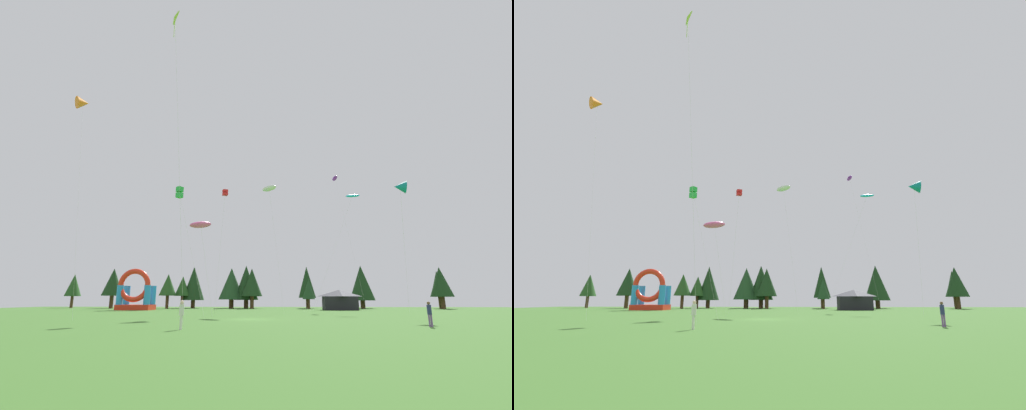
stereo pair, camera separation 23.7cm
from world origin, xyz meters
The scene contains 27 objects.
ground_plane centered at (0.00, 0.00, 0.00)m, with size 120.00×120.00×0.00m, color #3D6B28.
kite_teal_delta centered at (17.96, 6.71, 15.26)m, with size 1.81×3.91×16.11m.
kite_lime_diamond centered at (-5.50, -12.11, 24.07)m, with size 1.40×5.22×24.84m.
kite_pink_parafoil centered at (-6.11, 3.93, 10.22)m, with size 2.90×3.06×10.95m.
kite_cyan_parafoil centered at (15.73, 23.05, 18.95)m, with size 8.61×1.08×19.42m.
kite_orange_delta centered at (-20.76, 1.53, 25.08)m, with size 6.10×6.10×26.00m.
kite_white_parafoil centered at (1.64, 16.38, 18.44)m, with size 3.40×3.62×18.97m.
kite_red_box centered at (-4.35, 10.77, 16.10)m, with size 2.13×4.39×16.55m.
kite_green_box centered at (-7.63, -0.14, 12.90)m, with size 4.14×2.96×13.52m.
kite_purple_parafoil centered at (15.17, 35.77, 26.51)m, with size 2.35×13.00×27.00m.
person_midfield centered at (13.28, -9.25, 1.02)m, with size 0.34×0.34×1.71m.
person_near_camera centered at (-3.51, -12.55, 1.07)m, with size 0.32×0.32×1.80m.
inflatable_orange_dome centered at (-23.22, 29.50, 2.69)m, with size 6.19×4.19×7.33m.
festival_tent centered at (14.03, 31.82, 1.79)m, with size 5.86×4.30×3.58m.
tree_row_0 centered at (-44.31, 45.68, 5.00)m, with size 3.60×3.60×7.52m.
tree_row_1 centered at (-33.59, 42.54, 5.56)m, with size 4.58×4.58×8.58m.
tree_row_2 centered at (-20.77, 41.13, 4.86)m, with size 3.69×3.69×7.18m.
tree_row_3 centered at (-18.08, 43.21, 4.64)m, with size 3.41×3.41×6.80m.
tree_row_4 centered at (-15.97, 44.55, 5.36)m, with size 4.88×4.88×9.06m.
tree_row_5 centered at (-7.33, 43.66, 5.19)m, with size 5.64×5.64×8.60m.
tree_row_6 centered at (-4.11, 43.98, 5.43)m, with size 5.35×5.35×9.16m.
tree_row_7 centered at (-2.69, 41.63, 5.37)m, with size 4.42×4.42×8.34m.
tree_row_8 centered at (9.17, 40.38, 3.92)m, with size 2.59×2.59×6.02m.
tree_row_9 centered at (9.29, 45.12, 5.55)m, with size 3.82×3.82×8.97m.
tree_row_10 centered at (21.03, 44.30, 5.34)m, with size 5.39×5.39×9.09m.
tree_row_11 centered at (36.70, 41.70, 5.37)m, with size 4.56×4.56×8.45m.
tree_row_12 centered at (37.14, 44.10, 5.13)m, with size 3.25×3.25×7.85m.
Camera 2 is at (2.82, -35.88, 1.85)m, focal length 24.92 mm.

